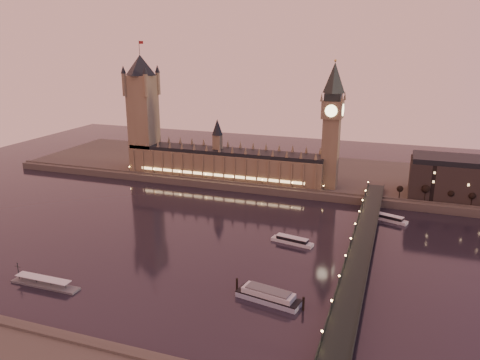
# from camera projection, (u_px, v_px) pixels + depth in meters

# --- Properties ---
(ground) EXTENTS (700.00, 700.00, 0.00)m
(ground) POSITION_uv_depth(u_px,v_px,m) (214.00, 240.00, 301.93)
(ground) COLOR black
(ground) RESTS_ON ground
(far_embankment) EXTENTS (560.00, 130.00, 6.00)m
(far_embankment) POSITION_uv_depth(u_px,v_px,m) (310.00, 174.00, 440.72)
(far_embankment) COLOR #423D35
(far_embankment) RESTS_ON ground
(palace_of_westminster) EXTENTS (180.00, 26.62, 52.00)m
(palace_of_westminster) POSITION_uv_depth(u_px,v_px,m) (224.00, 160.00, 417.95)
(palace_of_westminster) COLOR brown
(palace_of_westminster) RESTS_ON ground
(victoria_tower) EXTENTS (31.68, 31.68, 118.00)m
(victoria_tower) POSITION_uv_depth(u_px,v_px,m) (143.00, 106.00, 430.89)
(victoria_tower) COLOR brown
(victoria_tower) RESTS_ON ground
(big_ben) EXTENTS (17.68, 17.68, 104.00)m
(big_ben) POSITION_uv_depth(u_px,v_px,m) (332.00, 118.00, 375.96)
(big_ben) COLOR brown
(big_ben) RESTS_ON ground
(westminster_bridge) EXTENTS (13.20, 260.00, 15.30)m
(westminster_bridge) POSITION_uv_depth(u_px,v_px,m) (360.00, 253.00, 271.17)
(westminster_bridge) COLOR black
(westminster_bridge) RESTS_ON ground
(bare_tree_0) EXTENTS (5.44, 5.44, 11.06)m
(bare_tree_0) POSITION_uv_depth(u_px,v_px,m) (401.00, 189.00, 360.93)
(bare_tree_0) COLOR black
(bare_tree_0) RESTS_ON ground
(bare_tree_1) EXTENTS (5.44, 5.44, 11.06)m
(bare_tree_1) POSITION_uv_depth(u_px,v_px,m) (425.00, 191.00, 355.45)
(bare_tree_1) COLOR black
(bare_tree_1) RESTS_ON ground
(bare_tree_2) EXTENTS (5.44, 5.44, 11.06)m
(bare_tree_2) POSITION_uv_depth(u_px,v_px,m) (449.00, 193.00, 349.97)
(bare_tree_2) COLOR black
(bare_tree_2) RESTS_ON ground
(bare_tree_3) EXTENTS (5.44, 5.44, 11.06)m
(bare_tree_3) POSITION_uv_depth(u_px,v_px,m) (475.00, 196.00, 344.49)
(bare_tree_3) COLOR black
(bare_tree_3) RESTS_ON ground
(cruise_boat_a) EXTENTS (27.97, 10.88, 4.38)m
(cruise_boat_a) POSITION_uv_depth(u_px,v_px,m) (292.00, 240.00, 296.68)
(cruise_boat_a) COLOR silver
(cruise_boat_a) RESTS_ON ground
(cruise_boat_b) EXTENTS (25.02, 13.55, 4.50)m
(cruise_boat_b) POSITION_uv_depth(u_px,v_px,m) (390.00, 218.00, 333.45)
(cruise_boat_b) COLOR silver
(cruise_boat_b) RESTS_ON ground
(moored_barge) EXTENTS (37.14, 14.97, 6.92)m
(moored_barge) POSITION_uv_depth(u_px,v_px,m) (268.00, 296.00, 230.27)
(moored_barge) COLOR #9CADC7
(moored_barge) RESTS_ON ground
(pontoon_pier) EXTENTS (39.73, 6.62, 10.60)m
(pontoon_pier) POSITION_uv_depth(u_px,v_px,m) (45.00, 284.00, 245.18)
(pontoon_pier) COLOR #595B5E
(pontoon_pier) RESTS_ON ground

